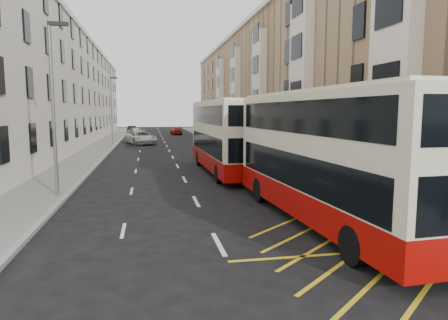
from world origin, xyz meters
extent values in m
plane|color=black|center=(0.00, 0.00, 0.00)|extent=(200.00, 200.00, 0.00)
cube|color=slate|center=(8.00, 30.00, 0.07)|extent=(4.00, 120.00, 0.15)
cube|color=slate|center=(-7.50, 30.00, 0.07)|extent=(3.00, 120.00, 0.15)
cube|color=gray|center=(6.00, 30.00, 0.07)|extent=(0.25, 120.00, 0.15)
cube|color=gray|center=(-6.00, 30.00, 0.07)|extent=(0.25, 120.00, 0.15)
cube|color=tan|center=(15.00, 45.50, 7.50)|extent=(10.00, 79.00, 15.00)
cube|color=white|center=(9.97, 45.50, 4.00)|extent=(0.18, 79.00, 0.50)
cube|color=white|center=(9.90, 45.50, 15.00)|extent=(0.40, 79.00, 0.50)
cube|color=white|center=(9.65, 10.00, 7.50)|extent=(0.80, 3.20, 10.00)
cube|color=white|center=(9.65, 22.00, 7.50)|extent=(0.80, 3.20, 10.00)
cube|color=white|center=(9.65, 34.00, 7.50)|extent=(0.80, 3.20, 10.00)
cube|color=white|center=(9.65, 46.00, 7.50)|extent=(0.80, 3.20, 10.00)
cube|color=white|center=(9.65, 58.00, 7.50)|extent=(0.80, 3.20, 10.00)
cube|color=#570C14|center=(9.95, 14.00, 1.70)|extent=(0.20, 1.60, 3.00)
cube|color=#570C14|center=(9.95, 26.00, 1.70)|extent=(0.20, 1.60, 3.00)
cube|color=#570C14|center=(9.95, 38.00, 1.70)|extent=(0.20, 1.60, 3.00)
cube|color=#570C14|center=(9.95, 50.00, 1.70)|extent=(0.20, 1.60, 3.00)
cube|color=#570C14|center=(9.95, 62.00, 1.70)|extent=(0.20, 1.60, 3.00)
cube|color=silver|center=(-13.50, 45.50, 6.50)|extent=(9.00, 79.00, 13.00)
cube|color=white|center=(-8.97, 45.50, 13.00)|extent=(0.30, 79.00, 0.50)
cylinder|color=#AB0A06|center=(6.25, 2.50, 0.65)|extent=(0.06, 0.06, 1.00)
cylinder|color=#AB0A06|center=(6.25, 5.75, 0.65)|extent=(0.06, 0.06, 1.00)
cylinder|color=#AB0A06|center=(6.25, 9.00, 0.65)|extent=(0.06, 0.06, 1.00)
cube|color=#AB0A06|center=(6.25, 5.75, 1.13)|extent=(0.05, 6.50, 0.06)
cube|color=#AB0A06|center=(6.25, 5.75, 0.70)|extent=(0.05, 6.50, 0.06)
cylinder|color=slate|center=(-6.40, 12.00, 4.15)|extent=(0.16, 0.16, 8.00)
cube|color=black|center=(-6.00, 12.00, 8.05)|extent=(0.90, 0.18, 0.18)
cylinder|color=slate|center=(-6.40, 42.00, 4.15)|extent=(0.16, 0.16, 8.00)
cube|color=black|center=(-6.00, 42.00, 8.05)|extent=(0.90, 0.18, 0.18)
cube|color=beige|center=(4.28, 5.58, 2.56)|extent=(3.39, 12.22, 4.34)
cube|color=#980704|center=(4.28, 5.58, 0.88)|extent=(3.42, 12.25, 0.99)
cube|color=black|center=(4.28, 5.58, 2.03)|extent=(3.38, 11.26, 1.21)
cube|color=black|center=(4.28, 5.58, 3.90)|extent=(3.38, 11.26, 1.10)
cube|color=beige|center=(4.28, 5.58, 4.77)|extent=(3.25, 11.73, 0.13)
cube|color=black|center=(3.96, 11.59, 2.09)|extent=(2.34, 0.21, 1.43)
cube|color=black|center=(3.96, 11.59, 4.34)|extent=(1.93, 0.19, 0.49)
cylinder|color=black|center=(2.83, 9.38, 0.55)|extent=(0.37, 1.11, 1.10)
cylinder|color=black|center=(5.31, 9.51, 0.55)|extent=(0.37, 1.11, 1.10)
cylinder|color=black|center=(3.24, 1.65, 0.55)|extent=(0.37, 1.11, 1.10)
cylinder|color=black|center=(5.72, 1.78, 0.55)|extent=(0.37, 1.11, 1.10)
cube|color=beige|center=(2.95, 18.21, 2.53)|extent=(3.00, 12.04, 4.30)
cube|color=#980704|center=(2.95, 18.21, 0.87)|extent=(3.03, 12.07, 0.98)
cube|color=black|center=(2.95, 18.21, 2.01)|extent=(3.02, 11.08, 1.20)
cube|color=black|center=(2.95, 18.21, 3.87)|extent=(3.02, 11.08, 1.09)
cube|color=beige|center=(2.95, 18.21, 4.73)|extent=(2.88, 11.56, 0.13)
cube|color=black|center=(2.81, 24.18, 2.07)|extent=(2.32, 0.14, 1.42)
cube|color=black|center=(2.81, 24.18, 4.30)|extent=(1.91, 0.13, 0.49)
cube|color=black|center=(3.08, 12.25, 2.07)|extent=(2.32, 0.14, 1.31)
cylinder|color=black|center=(1.63, 22.02, 0.54)|extent=(0.33, 1.10, 1.09)
cylinder|color=black|center=(4.09, 22.07, 0.54)|extent=(0.33, 1.10, 1.09)
cylinder|color=black|center=(1.81, 14.35, 0.54)|extent=(0.33, 1.10, 1.09)
cylinder|color=black|center=(4.27, 14.41, 0.54)|extent=(0.33, 1.10, 1.09)
imported|color=silver|center=(-3.02, 43.05, 0.82)|extent=(4.32, 6.42, 1.64)
imported|color=#ACAFB4|center=(-4.08, 57.37, 0.80)|extent=(3.22, 5.03, 1.60)
imported|color=black|center=(-5.20, 69.34, 0.68)|extent=(1.63, 4.18, 1.35)
imported|color=#AA1D0C|center=(2.72, 63.35, 0.64)|extent=(2.02, 4.48, 1.27)
camera|label=1|loc=(-2.05, -7.80, 4.10)|focal=32.00mm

